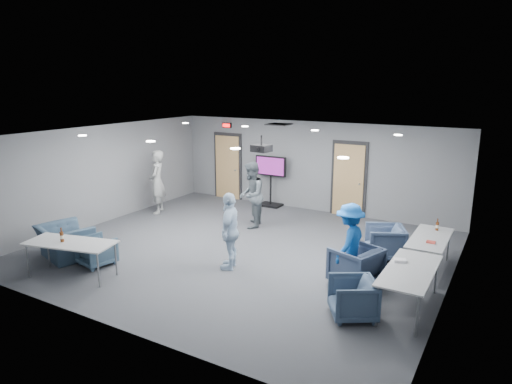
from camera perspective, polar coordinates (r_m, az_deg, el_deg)
The scene contains 29 objects.
floor at distance 10.81m, azimuth -1.77°, elevation -7.18°, with size 9.00×9.00×0.00m, color #3A3C42.
ceiling at distance 10.17m, azimuth -1.88°, elevation 7.18°, with size 9.00×9.00×0.00m, color white.
wall_back at distance 13.89m, azimuth 6.93°, elevation 3.20°, with size 9.00×0.02×2.70m, color slate.
wall_front at distance 7.47m, azimuth -18.35°, elevation -6.59°, with size 9.00×0.02×2.70m, color slate.
wall_left at distance 13.30m, azimuth -18.54°, elevation 2.12°, with size 0.02×8.00×2.70m, color slate.
wall_right at distance 8.97m, azimuth 23.45°, elevation -3.66°, with size 0.02×8.00×2.70m, color slate.
door_left at distance 15.31m, azimuth -3.54°, elevation 3.17°, with size 1.06×0.17×2.24m.
door_right at distance 13.49m, azimuth 11.51°, elevation 1.49°, with size 1.06×0.17×2.24m.
exit_sign at distance 15.10m, azimuth -3.66°, elevation 8.32°, with size 0.32×0.08×0.16m.
hvac_diffuser at distance 12.84m, azimuth 2.89°, elevation 8.45°, with size 0.60×0.60×0.03m, color black.
downlights at distance 10.17m, azimuth -1.88°, elevation 7.10°, with size 6.18×3.78×0.02m.
person_a at distance 13.83m, azimuth -12.24°, elevation 1.22°, with size 0.69×0.45×1.89m, color #9A9C9A.
person_b at distance 12.19m, azimuth -0.62°, elevation -0.38°, with size 0.87×0.67×1.78m, color slate.
person_c at distance 9.54m, azimuth -3.26°, elevation -4.86°, with size 0.96×0.40×1.64m, color silver.
person_d at distance 9.18m, azimuth 11.60°, elevation -6.16°, with size 1.01×0.58×1.56m, color #1A56AC.
chair_right_a at distance 10.58m, azimuth 15.82°, elevation -6.04°, with size 0.79×0.82×0.74m, color #3A4964.
chair_right_b at distance 9.12m, azimuth 12.36°, elevation -8.97°, with size 0.82×0.85×0.77m, color #36445E.
chair_right_c at distance 7.94m, azimuth 11.99°, elevation -12.87°, with size 0.72×0.74×0.68m, color #3A4D65.
chair_front_a at distance 10.43m, azimuth -19.27°, elevation -6.95°, with size 0.67×0.69×0.62m, color #3C5468.
chair_front_b at distance 11.07m, azimuth -22.77°, elevation -5.76°, with size 1.14×0.99×0.74m, color #364A5D.
table_right_a at distance 10.09m, azimuth 20.92°, elevation -5.56°, with size 0.71×1.71×0.73m.
table_right_b at distance 8.32m, azimuth 18.70°, elevation -9.41°, with size 0.78×1.88×0.73m.
table_front_left at distance 9.88m, azimuth -22.19°, elevation -6.06°, with size 1.92×1.16×0.73m.
bottle_front at distance 9.91m, azimuth -23.10°, elevation -5.14°, with size 0.08×0.08×0.30m.
bottle_right at distance 10.54m, azimuth 21.71°, elevation -3.98°, with size 0.07×0.07×0.26m.
snack_box at distance 9.72m, azimuth 21.02°, elevation -5.86°, with size 0.17×0.11×0.04m, color #B9382E.
wrapper at distance 8.58m, azimuth 17.54°, elevation -8.15°, with size 0.21×0.14×0.05m, color white.
tv_stand at distance 14.29m, azimuth 1.84°, elevation 1.76°, with size 1.04×0.50×1.60m.
projector at distance 10.17m, azimuth 0.67°, elevation 5.50°, with size 0.43×0.40×0.37m.
Camera 1 is at (5.35, -8.58, 3.84)m, focal length 32.00 mm.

